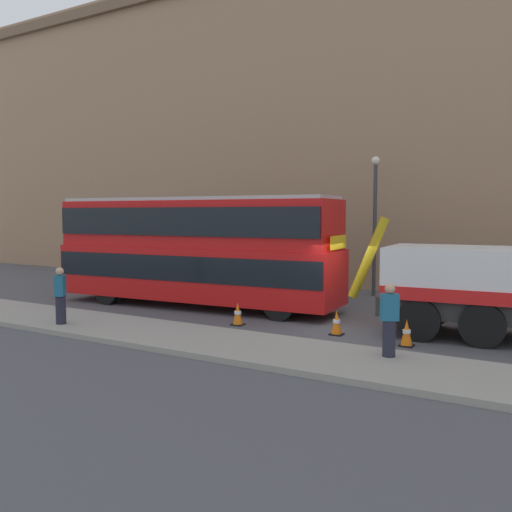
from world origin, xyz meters
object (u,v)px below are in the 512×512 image
pedestrian_onlooker (60,296)px  street_lamp (375,213)px  traffic_cone_near_bus (238,314)px  double_decker_bus (195,247)px  traffic_cone_midway (337,323)px  pedestrian_bystander (389,321)px  traffic_cone_near_truck (407,333)px

pedestrian_onlooker → street_lamp: size_ratio=0.29×
traffic_cone_near_bus → street_lamp: size_ratio=0.12×
double_decker_bus → street_lamp: size_ratio=1.92×
pedestrian_onlooker → street_lamp: (6.01, 11.14, 2.49)m
traffic_cone_midway → double_decker_bus: bearing=164.3°
pedestrian_bystander → traffic_cone_near_bus: bearing=42.5°
double_decker_bus → pedestrian_onlooker: double_decker_bus is taller
pedestrian_bystander → traffic_cone_midway: 3.08m
traffic_cone_midway → street_lamp: street_lamp is taller
traffic_cone_near_bus → traffic_cone_midway: (3.17, 0.28, 0.00)m
pedestrian_bystander → traffic_cone_near_truck: bearing=-26.5°
pedestrian_bystander → traffic_cone_near_truck: 1.90m
double_decker_bus → traffic_cone_near_truck: 8.91m
traffic_cone_near_bus → street_lamp: bearing=78.0°
traffic_cone_near_bus → traffic_cone_midway: 3.19m
traffic_cone_near_bus → traffic_cone_near_truck: bearing=-0.4°
traffic_cone_near_bus → traffic_cone_near_truck: size_ratio=1.00×
street_lamp → double_decker_bus: bearing=-129.6°
traffic_cone_midway → traffic_cone_near_truck: size_ratio=1.00×
street_lamp → pedestrian_onlooker: bearing=-118.3°
traffic_cone_near_truck → pedestrian_bystander: bearing=-87.8°
traffic_cone_near_bus → pedestrian_onlooker: bearing=-143.8°
traffic_cone_near_truck → street_lamp: bearing=113.9°
traffic_cone_midway → pedestrian_bystander: bearing=-44.3°
pedestrian_onlooker → traffic_cone_midway: pedestrian_onlooker is taller
pedestrian_onlooker → traffic_cone_near_truck: pedestrian_onlooker is taller
double_decker_bus → pedestrian_onlooker: 5.49m
street_lamp → traffic_cone_near_truck: bearing=-66.1°
pedestrian_bystander → pedestrian_onlooker: bearing=69.2°
double_decker_bus → traffic_cone_near_truck: (8.45, -2.11, -1.89)m
pedestrian_bystander → traffic_cone_midway: (-2.16, 2.10, -0.64)m
pedestrian_bystander → traffic_cone_near_bus: pedestrian_bystander is taller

